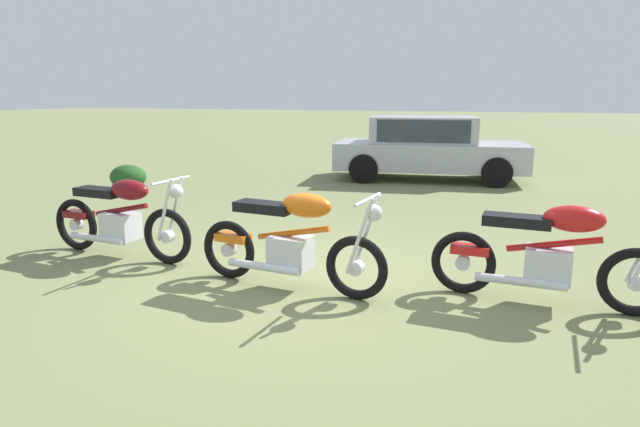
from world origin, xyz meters
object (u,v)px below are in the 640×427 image
Objects in this scene: motorcycle_maroon at (120,218)px; motorcycle_red at (549,254)px; car_silver at (427,145)px; motorcycle_orange at (291,241)px; shrub_low at (128,177)px.

motorcycle_red is at bearing 5.25° from motorcycle_maroon.
motorcycle_maroon is 0.47× the size of car_silver.
car_silver is (0.10, 7.66, 0.30)m from motorcycle_orange.
motorcycle_orange is 0.47× the size of car_silver.
motorcycle_maroon is at bearing -116.23° from car_silver.
motorcycle_maroon is 1.00× the size of motorcycle_orange.
motorcycle_maroon is 5.05m from shrub_low.
shrub_low is at bearing 147.36° from motorcycle_orange.
motorcycle_red is 2.81× the size of shrub_low.
motorcycle_maroon and motorcycle_red have the same top height.
motorcycle_orange is 2.77× the size of shrub_low.
motorcycle_orange is 7.67m from car_silver.
shrub_low is at bearing -156.40° from car_silver.
motorcycle_red is at bearing 15.30° from motorcycle_orange.
motorcycle_maroon is 2.78× the size of shrub_low.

